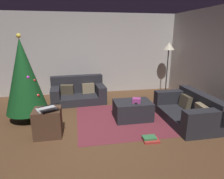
{
  "coord_description": "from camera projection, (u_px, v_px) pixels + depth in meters",
  "views": [
    {
      "loc": [
        -0.27,
        -3.31,
        1.95
      ],
      "look_at": [
        0.49,
        0.74,
        0.75
      ],
      "focal_mm": 30.76,
      "sensor_mm": 36.0,
      "label": 1
    }
  ],
  "objects": [
    {
      "name": "gift_box",
      "position": [
        137.0,
        100.0,
        4.39
      ],
      "size": [
        0.22,
        0.2,
        0.11
      ],
      "primitive_type": "cube",
      "rotation": [
        0.0,
        0.0,
        -0.37
      ],
      "color": "#B23F8C",
      "rests_on": "ottoman"
    },
    {
      "name": "rear_partition",
      "position": [
        84.0,
        54.0,
        6.31
      ],
      "size": [
        6.4,
        0.12,
        2.6
      ],
      "primitive_type": "cube",
      "color": "#BCB7B2",
      "rests_on": "ground_plane"
    },
    {
      "name": "ground_plane",
      "position": [
        94.0,
        138.0,
        3.71
      ],
      "size": [
        6.4,
        6.4,
        0.0
      ],
      "primitive_type": "plane",
      "color": "brown"
    },
    {
      "name": "corner_lamp",
      "position": [
        169.0,
        50.0,
        6.25
      ],
      "size": [
        0.36,
        0.36,
        1.69
      ],
      "color": "black",
      "rests_on": "ground_plane"
    },
    {
      "name": "couch_left",
      "position": [
        78.0,
        92.0,
        5.71
      ],
      "size": [
        1.59,
        0.97,
        0.74
      ],
      "rotation": [
        0.0,
        0.0,
        3.21
      ],
      "color": "#26262B",
      "rests_on": "ground_plane"
    },
    {
      "name": "laptop",
      "position": [
        47.0,
        108.0,
        3.61
      ],
      "size": [
        0.5,
        0.53,
        0.19
      ],
      "color": "silver",
      "rests_on": "side_table"
    },
    {
      "name": "book_stack",
      "position": [
        150.0,
        139.0,
        3.62
      ],
      "size": [
        0.31,
        0.23,
        0.08
      ],
      "color": "#B7332D",
      "rests_on": "ground_plane"
    },
    {
      "name": "tv_remote",
      "position": [
        135.0,
        103.0,
        4.36
      ],
      "size": [
        0.05,
        0.16,
        0.02
      ],
      "primitive_type": "cube",
      "rotation": [
        0.0,
        0.0,
        -0.03
      ],
      "color": "black",
      "rests_on": "ottoman"
    },
    {
      "name": "area_rug",
      "position": [
        132.0,
        118.0,
        4.58
      ],
      "size": [
        2.6,
        2.0,
        0.01
      ],
      "primitive_type": "cube",
      "color": "maroon",
      "rests_on": "ground_plane"
    },
    {
      "name": "side_table",
      "position": [
        48.0,
        123.0,
        3.75
      ],
      "size": [
        0.52,
        0.44,
        0.55
      ],
      "primitive_type": "cube",
      "color": "#4C3323",
      "rests_on": "ground_plane"
    },
    {
      "name": "christmas_tree",
      "position": [
        24.0,
        76.0,
        4.27
      ],
      "size": [
        0.92,
        0.92,
        1.96
      ],
      "color": "brown",
      "rests_on": "ground_plane"
    },
    {
      "name": "ottoman",
      "position": [
        133.0,
        110.0,
        4.53
      ],
      "size": [
        0.86,
        0.6,
        0.43
      ],
      "primitive_type": "cube",
      "color": "#26262B",
      "rests_on": "ground_plane"
    },
    {
      "name": "couch_right",
      "position": [
        190.0,
        111.0,
        4.39
      ],
      "size": [
        0.94,
        1.59,
        0.65
      ],
      "rotation": [
        0.0,
        0.0,
        1.57
      ],
      "color": "#26262B",
      "rests_on": "ground_plane"
    }
  ]
}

